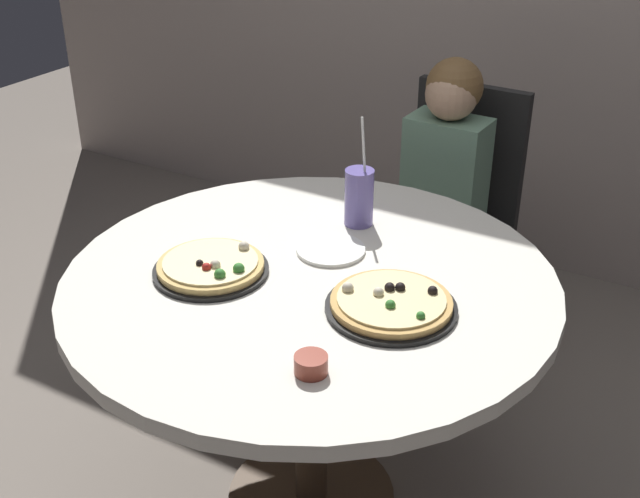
{
  "coord_description": "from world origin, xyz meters",
  "views": [
    {
      "loc": [
        0.88,
        -1.46,
        1.75
      ],
      "look_at": [
        0.0,
        0.05,
        0.8
      ],
      "focal_mm": 45.0,
      "sensor_mm": 36.0,
      "label": 1
    }
  ],
  "objects_px": {
    "pizza_veggie": "(211,267)",
    "pizza_cheese": "(391,304)",
    "sauce_bowl": "(311,364)",
    "soda_cup": "(359,197)",
    "dining_table": "(310,308)",
    "chair_wooden": "(454,207)",
    "diner_child": "(432,239)",
    "plate_small": "(331,250)"
  },
  "relations": [
    {
      "from": "soda_cup",
      "to": "sauce_bowl",
      "type": "relative_size",
      "value": 4.39
    },
    {
      "from": "pizza_cheese",
      "to": "sauce_bowl",
      "type": "xyz_separation_m",
      "value": [
        -0.04,
        -0.29,
        0.0
      ]
    },
    {
      "from": "pizza_cheese",
      "to": "soda_cup",
      "type": "height_order",
      "value": "soda_cup"
    },
    {
      "from": "pizza_veggie",
      "to": "plate_small",
      "type": "bearing_deg",
      "value": 50.64
    },
    {
      "from": "diner_child",
      "to": "soda_cup",
      "type": "bearing_deg",
      "value": -93.05
    },
    {
      "from": "pizza_veggie",
      "to": "sauce_bowl",
      "type": "bearing_deg",
      "value": -28.05
    },
    {
      "from": "dining_table",
      "to": "pizza_veggie",
      "type": "bearing_deg",
      "value": -152.65
    },
    {
      "from": "dining_table",
      "to": "diner_child",
      "type": "height_order",
      "value": "diner_child"
    },
    {
      "from": "pizza_veggie",
      "to": "soda_cup",
      "type": "xyz_separation_m",
      "value": [
        0.19,
        0.42,
        0.06
      ]
    },
    {
      "from": "pizza_veggie",
      "to": "plate_small",
      "type": "xyz_separation_m",
      "value": [
        0.2,
        0.25,
        -0.01
      ]
    },
    {
      "from": "soda_cup",
      "to": "chair_wooden",
      "type": "bearing_deg",
      "value": 87.28
    },
    {
      "from": "diner_child",
      "to": "pizza_veggie",
      "type": "xyz_separation_m",
      "value": [
        -0.21,
        -0.92,
        0.28
      ]
    },
    {
      "from": "pizza_cheese",
      "to": "chair_wooden",
      "type": "bearing_deg",
      "value": 103.0
    },
    {
      "from": "pizza_veggie",
      "to": "sauce_bowl",
      "type": "distance_m",
      "value": 0.48
    },
    {
      "from": "dining_table",
      "to": "sauce_bowl",
      "type": "xyz_separation_m",
      "value": [
        0.2,
        -0.34,
        0.12
      ]
    },
    {
      "from": "chair_wooden",
      "to": "plate_small",
      "type": "height_order",
      "value": "chair_wooden"
    },
    {
      "from": "pizza_veggie",
      "to": "pizza_cheese",
      "type": "relative_size",
      "value": 0.94
    },
    {
      "from": "pizza_veggie",
      "to": "pizza_cheese",
      "type": "bearing_deg",
      "value": 8.67
    },
    {
      "from": "dining_table",
      "to": "sauce_bowl",
      "type": "height_order",
      "value": "sauce_bowl"
    },
    {
      "from": "chair_wooden",
      "to": "diner_child",
      "type": "distance_m",
      "value": 0.19
    },
    {
      "from": "chair_wooden",
      "to": "sauce_bowl",
      "type": "distance_m",
      "value": 1.36
    },
    {
      "from": "chair_wooden",
      "to": "pizza_veggie",
      "type": "bearing_deg",
      "value": -101.27
    },
    {
      "from": "dining_table",
      "to": "pizza_veggie",
      "type": "distance_m",
      "value": 0.27
    },
    {
      "from": "diner_child",
      "to": "soda_cup",
      "type": "distance_m",
      "value": 0.61
    },
    {
      "from": "dining_table",
      "to": "soda_cup",
      "type": "xyz_separation_m",
      "value": [
        -0.03,
        0.31,
        0.18
      ]
    },
    {
      "from": "chair_wooden",
      "to": "sauce_bowl",
      "type": "bearing_deg",
      "value": -81.42
    },
    {
      "from": "sauce_bowl",
      "to": "plate_small",
      "type": "height_order",
      "value": "sauce_bowl"
    },
    {
      "from": "pizza_veggie",
      "to": "plate_small",
      "type": "height_order",
      "value": "pizza_veggie"
    },
    {
      "from": "plate_small",
      "to": "soda_cup",
      "type": "bearing_deg",
      "value": 94.24
    },
    {
      "from": "diner_child",
      "to": "soda_cup",
      "type": "relative_size",
      "value": 3.52
    },
    {
      "from": "pizza_cheese",
      "to": "sauce_bowl",
      "type": "relative_size",
      "value": 4.36
    },
    {
      "from": "sauce_bowl",
      "to": "diner_child",
      "type": "bearing_deg",
      "value": 100.21
    },
    {
      "from": "soda_cup",
      "to": "pizza_cheese",
      "type": "bearing_deg",
      "value": -52.64
    },
    {
      "from": "chair_wooden",
      "to": "pizza_cheese",
      "type": "relative_size",
      "value": 3.12
    },
    {
      "from": "pizza_veggie",
      "to": "pizza_cheese",
      "type": "height_order",
      "value": "same"
    },
    {
      "from": "diner_child",
      "to": "pizza_cheese",
      "type": "relative_size",
      "value": 3.55
    },
    {
      "from": "diner_child",
      "to": "pizza_cheese",
      "type": "distance_m",
      "value": 0.93
    },
    {
      "from": "diner_child",
      "to": "plate_small",
      "type": "height_order",
      "value": "diner_child"
    },
    {
      "from": "pizza_veggie",
      "to": "diner_child",
      "type": "bearing_deg",
      "value": 76.91
    },
    {
      "from": "pizza_veggie",
      "to": "plate_small",
      "type": "relative_size",
      "value": 1.6
    },
    {
      "from": "pizza_veggie",
      "to": "sauce_bowl",
      "type": "relative_size",
      "value": 4.11
    },
    {
      "from": "pizza_cheese",
      "to": "pizza_veggie",
      "type": "bearing_deg",
      "value": -171.33
    }
  ]
}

